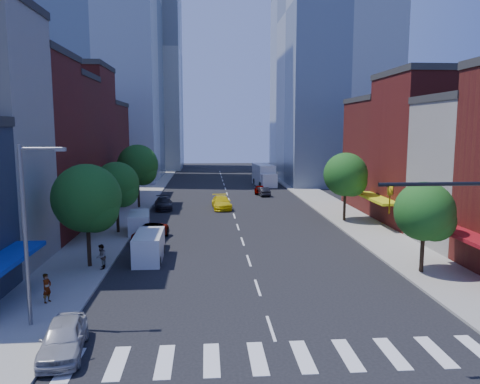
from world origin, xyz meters
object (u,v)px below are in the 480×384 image
Objects in this scene: parked_car_rear at (164,203)px; taxi at (222,202)px; pedestrian_near at (47,288)px; parked_car_second at (152,243)px; pedestrian_far at (101,257)px; box_truck at (264,176)px; traffic_car_far at (260,189)px; parked_car_third at (150,233)px; traffic_car_oncoming at (263,191)px; parked_car_front at (63,338)px; cargo_van_near at (149,247)px; cargo_van_far at (139,223)px.

parked_car_rear is 0.94× the size of taxi.
parked_car_second is at bearing -0.12° from pedestrian_near.
pedestrian_near is at bearing -19.93° from pedestrian_far.
parked_car_rear is 0.55× the size of box_truck.
parked_car_third is at bearing 70.28° from traffic_car_far.
parked_car_second is at bearing -93.86° from parked_car_rear.
traffic_car_far is 0.43× the size of box_truck.
box_truck is at bearing 66.97° from taxi.
box_truck is (15.01, 38.75, 1.00)m from parked_car_third.
pedestrian_far is (-15.48, -37.53, 0.35)m from traffic_car_far.
traffic_car_oncoming is 0.42× the size of box_truck.
parked_car_front is 0.88× the size of parked_car_rear.
parked_car_front is 0.82× the size of taxi.
cargo_van_near reaches higher than parked_car_front.
parked_car_front is 1.12× the size of parked_car_second.
cargo_van_near is 1.03× the size of cargo_van_far.
pedestrian_far reaches higher than parked_car_third.
cargo_van_far is at bearing -100.91° from parked_car_rear.
cargo_van_near reaches higher than pedestrian_near.
parked_car_front is at bearing 78.51° from traffic_car_far.
box_truck reaches higher than parked_car_third.
pedestrian_far is at bearing 72.32° from traffic_car_far.
box_truck reaches higher than parked_car_front.
cargo_van_far is at bearing -125.55° from taxi.
pedestrian_near reaches higher than traffic_car_oncoming.
taxi is at bearing 51.94° from cargo_van_far.
box_truck is (16.36, 35.85, 0.73)m from cargo_van_far.
pedestrian_near reaches higher than traffic_car_far.
traffic_car_far is (13.11, 28.83, -0.05)m from parked_car_third.
parked_car_second is (1.91, 17.39, -0.10)m from parked_car_front.
traffic_car_far is at bearing 66.74° from parked_car_front.
pedestrian_near reaches higher than parked_car_third.
box_truck reaches higher than parked_car_second.
pedestrian_near is (-17.38, -41.52, 0.35)m from traffic_car_oncoming.
parked_car_third reaches higher than traffic_car_oncoming.
box_truck is (16.37, 59.68, 0.96)m from parked_car_front.
parked_car_rear is 1.28× the size of traffic_car_far.
traffic_car_far is 40.60m from pedestrian_far.
box_truck is at bearing 49.73° from parked_car_rear.
parked_car_rear reaches higher than parked_car_second.
taxi reaches higher than traffic_car_far.
parked_car_third reaches higher than traffic_car_far.
parked_car_front is at bearing -105.95° from taxi.
cargo_van_far is (-1.90, 6.43, 0.33)m from parked_car_second.
cargo_van_far is 1.25× the size of traffic_car_oncoming.
parked_car_front is 2.56× the size of pedestrian_far.
cargo_van_near is 1.26× the size of traffic_car_far.
cargo_van_near is at bearing -76.37° from parked_car_third.
parked_car_front is 23.83m from cargo_van_far.
traffic_car_far is at bearing 70.01° from cargo_van_near.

